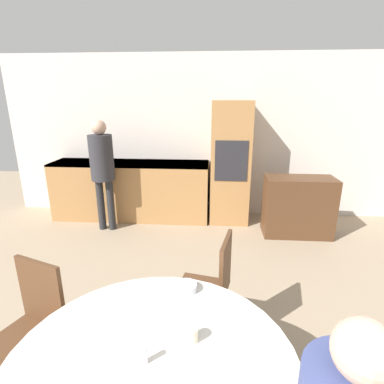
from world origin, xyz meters
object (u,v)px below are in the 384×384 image
object	(u,v)px
person_standing	(102,164)
cup	(192,334)
sideboard	(298,207)
chair_far_right	(213,285)
oven_unit	(230,163)
bowl_near	(186,287)
chair_far_left	(33,323)

from	to	relation	value
person_standing	cup	size ratio (longest dim) A/B	20.74
sideboard	chair_far_right	world-z (taller)	chair_far_right
oven_unit	chair_far_right	distance (m)	2.66
oven_unit	chair_far_right	xyz separation A→B (m)	(-0.24, -2.61, -0.42)
chair_far_right	person_standing	xyz separation A→B (m)	(-1.62, 2.10, 0.49)
cup	oven_unit	bearing A→B (deg)	84.12
bowl_near	oven_unit	bearing A→B (deg)	82.07
sideboard	person_standing	world-z (taller)	person_standing
person_standing	chair_far_right	bearing A→B (deg)	-52.33
oven_unit	chair_far_right	size ratio (longest dim) A/B	2.04
sideboard	cup	bearing A→B (deg)	-114.45
chair_far_left	cup	xyz separation A→B (m)	(1.06, -0.28, 0.24)
chair_far_right	person_standing	world-z (taller)	person_standing
sideboard	cup	xyz separation A→B (m)	(-1.32, -2.90, 0.33)
cup	bowl_near	bearing A→B (deg)	98.96
person_standing	cup	distance (m)	3.26
sideboard	person_standing	bearing A→B (deg)	-179.62
oven_unit	sideboard	world-z (taller)	oven_unit
person_standing	cup	world-z (taller)	person_standing
sideboard	person_standing	xyz separation A→B (m)	(-2.83, -0.02, 0.58)
sideboard	cup	distance (m)	3.20
bowl_near	cup	bearing A→B (deg)	-81.04
oven_unit	chair_far_right	bearing A→B (deg)	-95.28
chair_far_left	sideboard	bearing A→B (deg)	68.10
sideboard	person_standing	size ratio (longest dim) A/B	0.58
oven_unit	chair_far_left	distance (m)	3.45
chair_far_right	bowl_near	size ratio (longest dim) A/B	6.71
oven_unit	bowl_near	size ratio (longest dim) A/B	13.66
person_standing	sideboard	bearing A→B (deg)	0.38
sideboard	bowl_near	world-z (taller)	sideboard
person_standing	cup	bearing A→B (deg)	-62.33
oven_unit	person_standing	bearing A→B (deg)	-164.49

